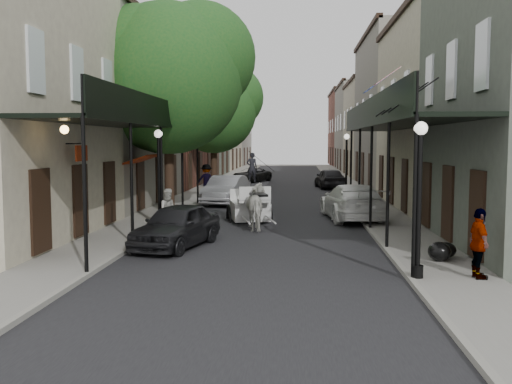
% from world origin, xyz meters
% --- Properties ---
extents(ground, '(140.00, 140.00, 0.00)m').
position_xyz_m(ground, '(0.00, 0.00, 0.00)').
color(ground, gray).
rests_on(ground, ground).
extents(road, '(8.00, 90.00, 0.01)m').
position_xyz_m(road, '(0.00, 20.00, 0.01)').
color(road, black).
rests_on(road, ground).
extents(sidewalk_left, '(2.20, 90.00, 0.12)m').
position_xyz_m(sidewalk_left, '(-5.00, 20.00, 0.06)').
color(sidewalk_left, gray).
rests_on(sidewalk_left, ground).
extents(sidewalk_right, '(2.20, 90.00, 0.12)m').
position_xyz_m(sidewalk_right, '(5.00, 20.00, 0.06)').
color(sidewalk_right, gray).
rests_on(sidewalk_right, ground).
extents(building_row_left, '(5.00, 80.00, 10.50)m').
position_xyz_m(building_row_left, '(-8.60, 30.00, 5.25)').
color(building_row_left, beige).
rests_on(building_row_left, ground).
extents(building_row_right, '(5.00, 80.00, 10.50)m').
position_xyz_m(building_row_right, '(8.60, 30.00, 5.25)').
color(building_row_right, gray).
rests_on(building_row_right, ground).
extents(gallery_left, '(2.20, 18.05, 4.88)m').
position_xyz_m(gallery_left, '(-4.79, 6.98, 4.05)').
color(gallery_left, black).
rests_on(gallery_left, sidewalk_left).
extents(gallery_right, '(2.20, 18.05, 4.88)m').
position_xyz_m(gallery_right, '(4.79, 6.98, 4.05)').
color(gallery_right, black).
rests_on(gallery_right, sidewalk_right).
extents(tree_near, '(7.31, 6.80, 9.63)m').
position_xyz_m(tree_near, '(-4.20, 10.18, 6.49)').
color(tree_near, '#382619').
rests_on(tree_near, sidewalk_left).
extents(tree_far, '(6.45, 6.00, 8.61)m').
position_xyz_m(tree_far, '(-4.25, 24.18, 5.84)').
color(tree_far, '#382619').
rests_on(tree_far, sidewalk_left).
extents(lamppost_right_near, '(0.32, 0.32, 3.71)m').
position_xyz_m(lamppost_right_near, '(4.10, -2.00, 2.05)').
color(lamppost_right_near, black).
rests_on(lamppost_right_near, sidewalk_right).
extents(lamppost_left, '(0.32, 0.32, 3.71)m').
position_xyz_m(lamppost_left, '(-4.10, 6.00, 2.05)').
color(lamppost_left, black).
rests_on(lamppost_left, sidewalk_left).
extents(lamppost_right_far, '(0.32, 0.32, 3.71)m').
position_xyz_m(lamppost_right_far, '(4.10, 18.00, 2.05)').
color(lamppost_right_far, black).
rests_on(lamppost_right_far, sidewalk_right).
extents(horse, '(1.41, 2.25, 1.76)m').
position_xyz_m(horse, '(-0.23, 6.00, 0.88)').
color(horse, beige).
rests_on(horse, ground).
extents(carriage, '(2.17, 2.87, 2.95)m').
position_xyz_m(carriage, '(-0.86, 8.67, 1.15)').
color(carriage, black).
rests_on(carriage, ground).
extents(pedestrian_walking, '(0.96, 0.87, 1.63)m').
position_xyz_m(pedestrian_walking, '(-3.50, 5.07, 0.82)').
color(pedestrian_walking, '#B1B1A7').
rests_on(pedestrian_walking, ground).
extents(pedestrian_sidewalk_left, '(1.36, 0.96, 1.91)m').
position_xyz_m(pedestrian_sidewalk_left, '(-4.20, 18.15, 1.08)').
color(pedestrian_sidewalk_left, gray).
rests_on(pedestrian_sidewalk_left, sidewalk_left).
extents(pedestrian_sidewalk_right, '(0.47, 1.01, 1.68)m').
position_xyz_m(pedestrian_sidewalk_right, '(5.52, -2.00, 0.96)').
color(pedestrian_sidewalk_right, gray).
rests_on(pedestrian_sidewalk_right, sidewalk_right).
extents(car_left_near, '(2.62, 4.40, 1.40)m').
position_xyz_m(car_left_near, '(-2.60, 2.09, 0.70)').
color(car_left_near, black).
rests_on(car_left_near, ground).
extents(car_left_mid, '(2.31, 4.86, 1.54)m').
position_xyz_m(car_left_mid, '(-2.60, 14.89, 0.77)').
color(car_left_mid, gray).
rests_on(car_left_mid, ground).
extents(car_left_far, '(3.54, 4.71, 1.19)m').
position_xyz_m(car_left_far, '(-2.60, 32.15, 0.59)').
color(car_left_far, black).
rests_on(car_left_far, ground).
extents(car_right_near, '(2.73, 5.57, 1.56)m').
position_xyz_m(car_right_near, '(3.60, 9.00, 0.78)').
color(car_right_near, white).
rests_on(car_right_near, ground).
extents(car_right_far, '(2.27, 4.53, 1.48)m').
position_xyz_m(car_right_far, '(3.60, 25.92, 0.74)').
color(car_right_far, black).
rests_on(car_right_far, ground).
extents(trash_bags, '(0.88, 1.03, 0.53)m').
position_xyz_m(trash_bags, '(5.22, 0.16, 0.37)').
color(trash_bags, black).
rests_on(trash_bags, sidewalk_right).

